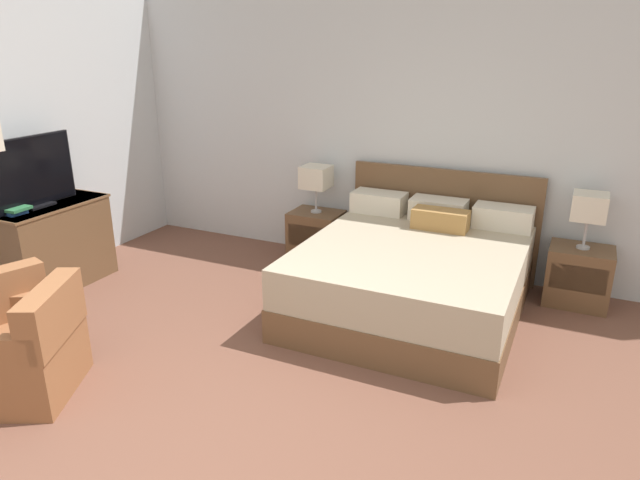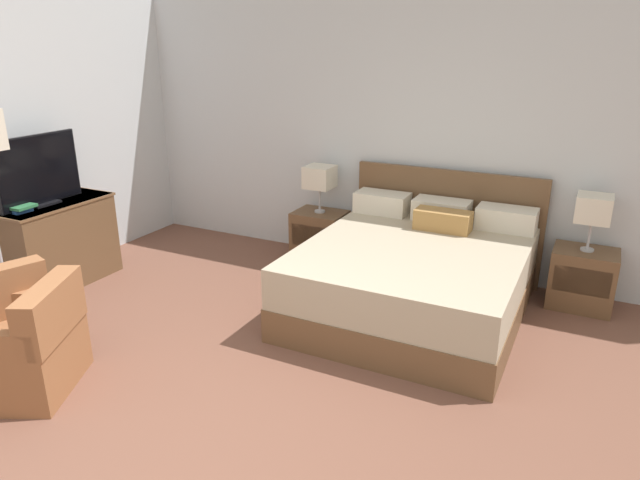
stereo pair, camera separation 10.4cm
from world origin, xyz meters
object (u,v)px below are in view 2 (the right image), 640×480
object	(u,v)px
table_lamp_left	(320,177)
armchair_companion	(23,351)
nightstand_right	(582,279)
table_lamp_right	(594,209)
dresser	(58,242)
bed	(415,275)
book_blue_cover	(18,206)
tv	(38,171)
book_red_cover	(18,209)
nightstand_left	(320,236)

from	to	relation	value
table_lamp_left	armchair_companion	distance (m)	3.16
nightstand_right	table_lamp_left	size ratio (longest dim) A/B	1.08
table_lamp_right	dresser	bearing A→B (deg)	-159.59
table_lamp_left	dresser	world-z (taller)	table_lamp_left
table_lamp_right	armchair_companion	xyz separation A→B (m)	(-3.24, -3.02, -0.61)
bed	table_lamp_left	xyz separation A→B (m)	(-1.28, 0.74, 0.56)
table_lamp_left	book_blue_cover	distance (m)	2.79
table_lamp_left	table_lamp_right	distance (m)	2.56
table_lamp_right	book_blue_cover	xyz separation A→B (m)	(-4.50, -2.01, -0.04)
armchair_companion	table_lamp_left	bearing A→B (deg)	77.31
table_lamp_left	tv	xyz separation A→B (m)	(-1.94, -1.76, 0.22)
nightstand_right	book_red_cover	distance (m)	4.97
book_red_cover	tv	bearing A→B (deg)	86.63
book_red_cover	dresser	bearing A→B (deg)	87.90
tv	armchair_companion	world-z (taller)	tv
table_lamp_left	armchair_companion	size ratio (longest dim) A/B	0.53
tv	armchair_companion	bearing A→B (deg)	-45.23
armchair_companion	tv	bearing A→B (deg)	134.77
table_lamp_left	armchair_companion	xyz separation A→B (m)	(-0.68, -3.02, -0.61)
book_blue_cover	bed	bearing A→B (deg)	21.55
nightstand_left	table_lamp_left	size ratio (longest dim) A/B	1.08
book_red_cover	book_blue_cover	bearing A→B (deg)	0.00
nightstand_right	table_lamp_left	xyz separation A→B (m)	(-2.56, 0.00, 0.63)
bed	book_blue_cover	world-z (taller)	bed
table_lamp_right	dresser	distance (m)	4.82
dresser	book_blue_cover	distance (m)	0.55
dresser	armchair_companion	world-z (taller)	dresser
table_lamp_left	tv	distance (m)	2.62
dresser	book_red_cover	distance (m)	0.53
table_lamp_left	dresser	xyz separation A→B (m)	(-1.94, -1.67, -0.48)
table_lamp_left	book_red_cover	xyz separation A→B (m)	(-1.95, -2.01, -0.07)
tv	book_red_cover	bearing A→B (deg)	-93.37
nightstand_right	dresser	size ratio (longest dim) A/B	0.50
bed	tv	distance (m)	3.47
table_lamp_left	armchair_companion	bearing A→B (deg)	-102.69
book_red_cover	book_blue_cover	xyz separation A→B (m)	(0.01, 0.00, 0.03)
table_lamp_right	book_blue_cover	bearing A→B (deg)	-155.95
dresser	nightstand_right	bearing A→B (deg)	20.39
bed	book_red_cover	size ratio (longest dim) A/B	9.21
table_lamp_left	book_blue_cover	world-z (taller)	table_lamp_left
dresser	tv	size ratio (longest dim) A/B	1.27
armchair_companion	nightstand_right	bearing A→B (deg)	43.02
tv	book_red_cover	world-z (taller)	tv
table_lamp_left	armchair_companion	world-z (taller)	table_lamp_left
bed	nightstand_right	size ratio (longest dim) A/B	3.85
nightstand_right	table_lamp_left	world-z (taller)	table_lamp_left
nightstand_right	tv	distance (m)	4.90
dresser	bed	bearing A→B (deg)	16.24
table_lamp_right	armchair_companion	distance (m)	4.47
dresser	armchair_companion	bearing A→B (deg)	-46.96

